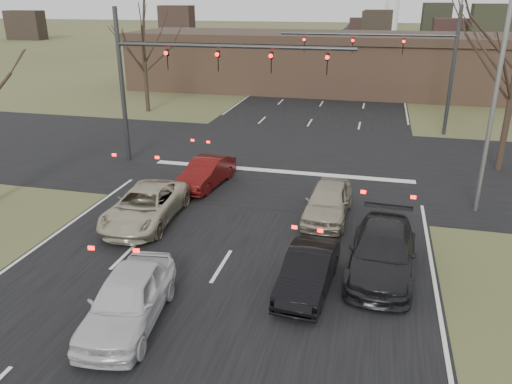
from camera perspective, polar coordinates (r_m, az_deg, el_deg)
ground at (r=14.54m, az=-7.64°, el=-14.17°), size 360.00×360.00×0.00m
road_main at (r=71.58m, az=10.32°, el=14.31°), size 14.00×300.00×0.02m
road_cross at (r=27.64m, az=3.54°, el=3.66°), size 200.00×14.00×0.02m
building at (r=49.34m, az=11.00°, el=14.32°), size 42.40×10.40×5.30m
mast_arm_near at (r=26.09m, az=-8.75°, el=13.79°), size 12.12×0.24×8.00m
mast_arm_far at (r=34.14m, az=16.93°, el=14.80°), size 11.12×0.24×8.00m
streetlight_right_near at (r=21.54m, az=25.51°, el=11.83°), size 2.34×0.25×10.00m
streetlight_right_far at (r=38.33m, az=21.66°, el=15.73°), size 2.34×0.25×10.00m
tree_left_far at (r=40.03m, az=-13.07°, el=19.34°), size 5.70×5.70×9.50m
car_silver_suv at (r=20.26m, az=-12.55°, el=-1.55°), size 2.55×5.11×1.39m
car_white_sedan at (r=14.31m, az=-14.43°, el=-11.76°), size 2.29×4.58×1.50m
car_black_hatch at (r=15.45m, az=5.99°, el=-8.97°), size 1.63×3.96×1.28m
car_charcoal_sedan at (r=16.73m, az=14.24°, el=-6.66°), size 2.34×5.16×1.47m
car_red_ahead at (r=23.72m, az=-5.73°, el=2.20°), size 1.91×4.16×1.32m
car_silver_ahead at (r=20.33m, az=8.21°, el=-1.07°), size 1.88×4.31×1.45m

